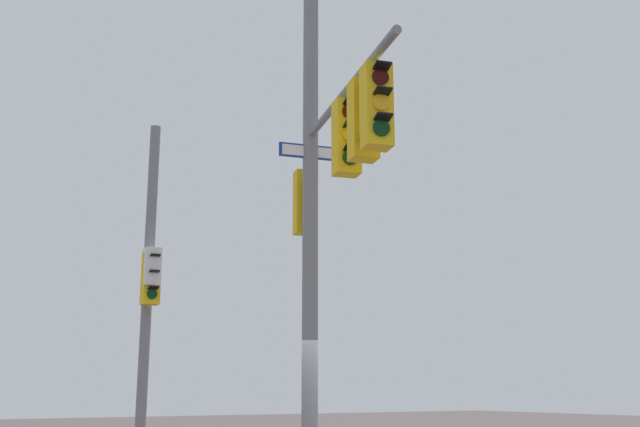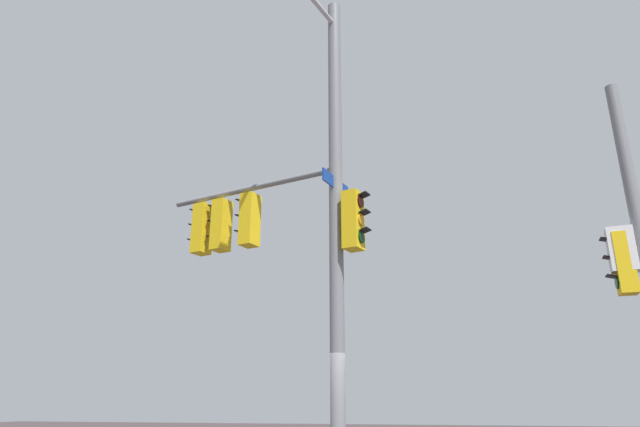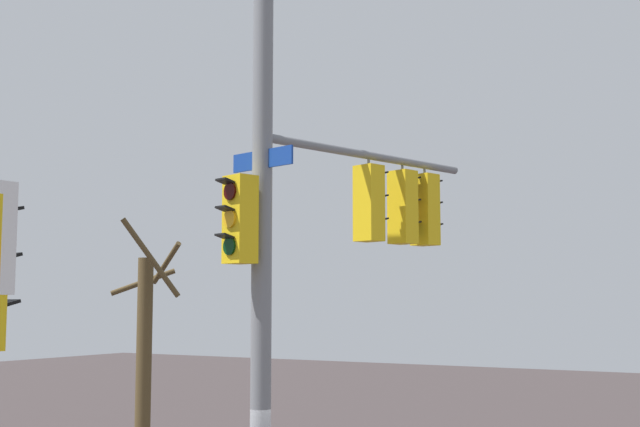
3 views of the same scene
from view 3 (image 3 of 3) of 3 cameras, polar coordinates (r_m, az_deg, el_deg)
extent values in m
cylinder|color=slate|center=(10.86, -3.91, -0.39)|extent=(0.26, 0.26, 9.74)
cylinder|color=slate|center=(12.38, 3.33, 3.90)|extent=(1.22, 3.92, 0.12)
cube|color=yellow|center=(12.27, 3.29, 0.69)|extent=(0.43, 0.38, 1.10)
cylinder|color=#2F0403|center=(12.43, 3.80, 2.18)|extent=(0.22, 0.09, 0.22)
cube|color=black|center=(12.51, 4.02, 2.69)|extent=(0.24, 0.21, 0.06)
cylinder|color=#F2A814|center=(12.39, 3.81, 0.62)|extent=(0.22, 0.09, 0.22)
cube|color=black|center=(12.46, 4.03, 1.14)|extent=(0.24, 0.21, 0.06)
cylinder|color=black|center=(12.35, 3.82, -0.94)|extent=(0.22, 0.09, 0.22)
cube|color=black|center=(12.42, 4.04, -0.41)|extent=(0.24, 0.21, 0.06)
cylinder|color=slate|center=(12.36, 3.27, 3.57)|extent=(0.04, 0.04, 0.15)
cube|color=yellow|center=(12.82, 5.56, 0.42)|extent=(0.42, 0.38, 1.10)
cylinder|color=#2F0403|center=(12.99, 6.01, 1.85)|extent=(0.22, 0.09, 0.22)
cube|color=black|center=(13.06, 6.21, 2.34)|extent=(0.24, 0.21, 0.06)
cylinder|color=#F2A814|center=(12.95, 6.02, 0.36)|extent=(0.22, 0.09, 0.22)
cube|color=black|center=(13.02, 6.23, 0.86)|extent=(0.24, 0.21, 0.06)
cylinder|color=black|center=(12.91, 6.04, -1.14)|extent=(0.22, 0.09, 0.22)
cube|color=black|center=(12.98, 6.24, -0.63)|extent=(0.24, 0.21, 0.06)
cylinder|color=slate|center=(12.90, 5.53, 3.18)|extent=(0.04, 0.04, 0.15)
cube|color=yellow|center=(13.22, 7.04, 0.24)|extent=(0.43, 0.39, 1.10)
cylinder|color=#2F0403|center=(13.39, 7.47, 1.63)|extent=(0.22, 0.09, 0.22)
cube|color=black|center=(13.46, 7.66, 2.11)|extent=(0.24, 0.21, 0.06)
cylinder|color=#F2A814|center=(13.35, 7.49, 0.19)|extent=(0.22, 0.09, 0.22)
cube|color=black|center=(13.42, 7.68, 0.67)|extent=(0.24, 0.21, 0.06)
cylinder|color=black|center=(13.32, 7.51, -1.27)|extent=(0.22, 0.09, 0.22)
cube|color=black|center=(13.38, 7.70, -0.77)|extent=(0.24, 0.21, 0.06)
cylinder|color=slate|center=(13.30, 7.01, 2.92)|extent=(0.04, 0.04, 0.15)
cube|color=yellow|center=(10.64, -5.36, -0.40)|extent=(0.43, 0.39, 1.10)
cylinder|color=#2F0403|center=(10.57, -6.05, 1.49)|extent=(0.22, 0.09, 0.22)
cube|color=black|center=(10.55, -6.37, 2.17)|extent=(0.25, 0.21, 0.06)
cylinder|color=#F2A814|center=(10.54, -6.07, -0.34)|extent=(0.22, 0.09, 0.22)
cube|color=black|center=(10.50, -6.39, 0.33)|extent=(0.25, 0.21, 0.06)
cylinder|color=black|center=(10.51, -6.09, -2.19)|extent=(0.22, 0.09, 0.22)
cube|color=black|center=(10.47, -6.41, -1.51)|extent=(0.25, 0.21, 0.06)
cube|color=navy|center=(10.96, -3.88, 3.64)|extent=(1.08, 0.28, 0.24)
cube|color=white|center=(10.97, -3.81, 3.63)|extent=(0.98, 0.24, 0.18)
cube|color=black|center=(6.63, -20.25, 0.21)|extent=(0.22, 0.18, 0.06)
cube|color=black|center=(6.60, -20.36, -2.72)|extent=(0.22, 0.18, 0.06)
cube|color=black|center=(6.60, -20.47, -5.67)|extent=(0.22, 0.18, 0.06)
cylinder|color=#4F3E24|center=(18.87, -11.72, -10.19)|extent=(0.33, 0.33, 4.78)
cylinder|color=#4F3E24|center=(18.26, -11.27, -2.93)|extent=(0.90, 1.08, 1.67)
cylinder|color=#4F3E24|center=(19.52, -11.75, -4.52)|extent=(1.07, 1.11, 0.63)
cylinder|color=#4F3E24|center=(19.10, -10.25, -3.28)|extent=(1.07, 0.45, 0.91)
camera|label=1|loc=(19.54, 31.29, -11.25)|focal=42.58mm
camera|label=2|loc=(17.24, -36.38, -11.93)|focal=31.04mm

